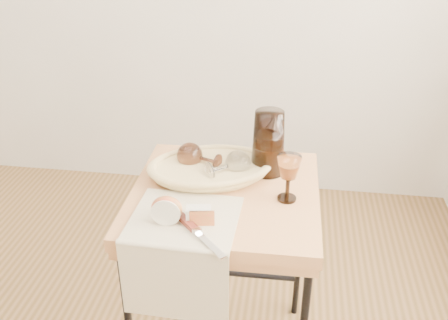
% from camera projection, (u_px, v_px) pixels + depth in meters
% --- Properties ---
extents(side_table, '(0.59, 0.59, 0.74)m').
position_uv_depth(side_table, '(225.00, 281.00, 1.74)').
color(side_table, '#935D35').
rests_on(side_table, floor).
extents(tea_towel, '(0.31, 0.28, 0.01)m').
position_uv_depth(tea_towel, '(184.00, 219.00, 1.43)').
color(tea_towel, beige).
rests_on(tea_towel, side_table).
extents(bread_basket, '(0.42, 0.35, 0.05)m').
position_uv_depth(bread_basket, '(211.00, 170.00, 1.63)').
color(bread_basket, tan).
rests_on(bread_basket, side_table).
extents(goblet_lying_a, '(0.16, 0.13, 0.09)m').
position_uv_depth(goblet_lying_a, '(201.00, 158.00, 1.64)').
color(goblet_lying_a, brown).
rests_on(goblet_lying_a, bread_basket).
extents(goblet_lying_b, '(0.16, 0.15, 0.08)m').
position_uv_depth(goblet_lying_b, '(226.00, 166.00, 1.60)').
color(goblet_lying_b, white).
rests_on(goblet_lying_b, bread_basket).
extents(pitcher, '(0.21, 0.27, 0.26)m').
position_uv_depth(pitcher, '(268.00, 142.00, 1.62)').
color(pitcher, black).
rests_on(pitcher, side_table).
extents(wine_goblet, '(0.08, 0.08, 0.15)m').
position_uv_depth(wine_goblet, '(288.00, 178.00, 1.49)').
color(wine_goblet, white).
rests_on(wine_goblet, side_table).
extents(apple_half, '(0.09, 0.05, 0.08)m').
position_uv_depth(apple_half, '(167.00, 209.00, 1.39)').
color(apple_half, red).
rests_on(apple_half, tea_towel).
extents(apple_wedge, '(0.07, 0.05, 0.05)m').
position_uv_depth(apple_wedge, '(199.00, 215.00, 1.40)').
color(apple_wedge, beige).
rests_on(apple_wedge, tea_towel).
extents(table_knife, '(0.16, 0.18, 0.02)m').
position_uv_depth(table_knife, '(199.00, 233.00, 1.35)').
color(table_knife, silver).
rests_on(table_knife, tea_towel).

